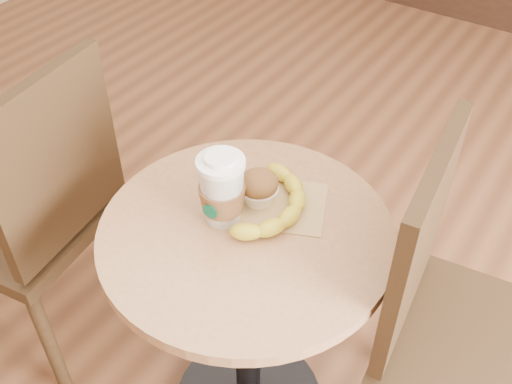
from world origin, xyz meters
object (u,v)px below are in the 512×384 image
cafe_table (247,295)px  chair_left (37,212)px  chair_right (457,325)px  banana (273,205)px  coffee_cup (222,191)px  muffin (259,188)px

cafe_table → chair_left: chair_left is taller
chair_left → chair_right: chair_left is taller
chair_right → banana: (-0.45, -0.10, 0.22)m
chair_left → coffee_cup: (0.57, 0.11, 0.28)m
chair_left → chair_right: (1.10, 0.28, -0.00)m
chair_left → banana: (0.65, 0.19, 0.22)m
cafe_table → muffin: (-0.03, 0.09, 0.28)m
chair_left → cafe_table: bearing=92.1°
cafe_table → banana: size_ratio=2.65×
chair_left → muffin: chair_left is taller
cafe_table → chair_left: (-0.63, -0.11, 0.04)m
cafe_table → chair_left: bearing=-170.1°
cafe_table → coffee_cup: coffee_cup is taller
muffin → cafe_table: bearing=-74.0°
coffee_cup → muffin: coffee_cup is taller
chair_right → coffee_cup: chair_right is taller
cafe_table → muffin: size_ratio=8.04×
chair_left → banana: 0.71m
muffin → banana: muffin is taller
coffee_cup → muffin: size_ratio=1.90×
coffee_cup → chair_left: bearing=-174.8°
chair_left → banana: bearing=98.4°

